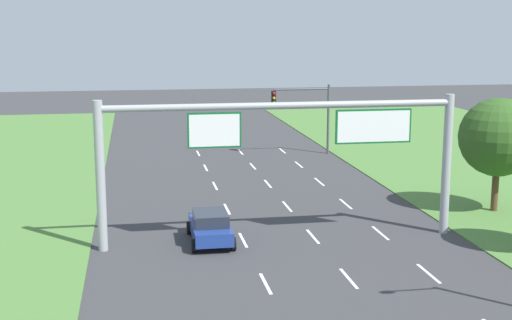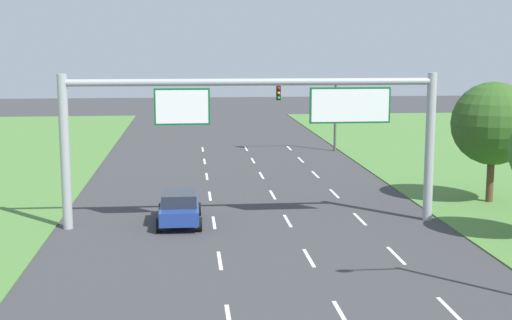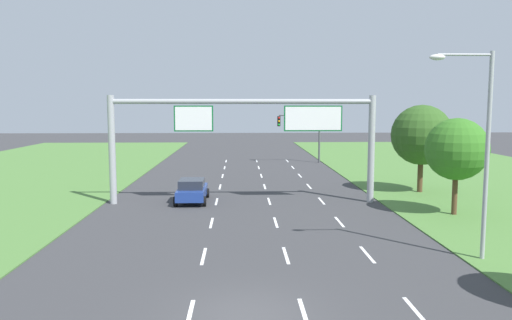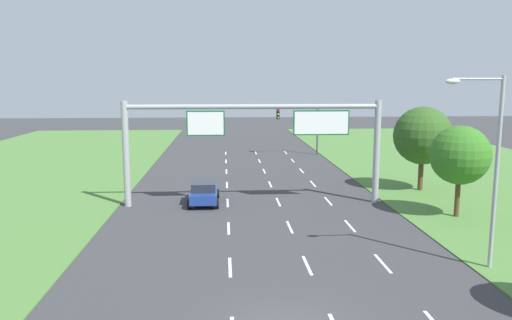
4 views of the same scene
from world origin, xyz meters
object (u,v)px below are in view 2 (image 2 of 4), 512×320
Objects in this scene: car_near_red at (179,207)px; sign_gantry at (259,120)px; traffic_light_mast at (311,102)px; roadside_tree_far at (493,124)px.

car_near_red is 0.24× the size of sign_gantry.
sign_gantry is at bearing -105.67° from traffic_light_mast.
traffic_light_mast is 20.21m from roadside_tree_far.
roadside_tree_far reaches higher than car_near_red.
car_near_red is 0.64× the size of roadside_tree_far.
traffic_light_mast is (10.04, 22.21, 3.08)m from car_near_red.
traffic_light_mast is at bearing 74.33° from sign_gantry.
roadside_tree_far is at bearing 10.58° from car_near_red.
sign_gantry is at bearing -6.00° from car_near_red.
roadside_tree_far is at bearing 15.09° from sign_gantry.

